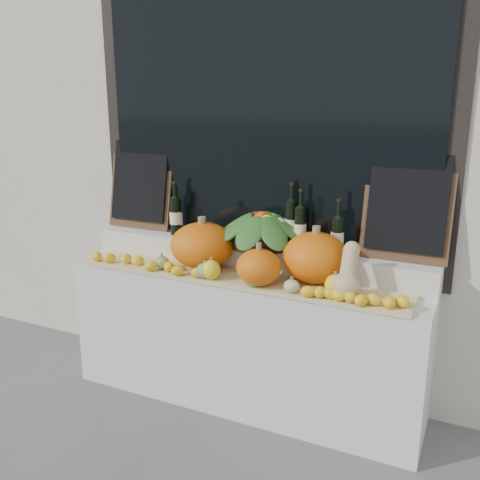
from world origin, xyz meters
name	(u,v)px	position (x,y,z in m)	size (l,w,h in m)	color
storefront_facade	(290,52)	(0.00, 2.25, 2.25)	(7.00, 0.94, 4.50)	beige
display_sill	(245,338)	(0.00, 1.52, 0.44)	(2.30, 0.55, 0.88)	silver
rear_tier	(255,255)	(0.00, 1.68, 0.96)	(2.30, 0.25, 0.16)	silver
straw_bedding	(237,278)	(0.00, 1.40, 0.89)	(2.10, 0.32, 0.03)	tan
pumpkin_left	(202,245)	(-0.27, 1.47, 1.05)	(0.41, 0.41, 0.29)	orange
pumpkin_right	(315,257)	(0.46, 1.51, 1.05)	(0.38, 0.38, 0.30)	orange
pumpkin_center	(259,267)	(0.18, 1.32, 1.01)	(0.26, 0.26, 0.21)	orange
butternut_squash	(348,275)	(0.69, 1.36, 1.03)	(0.16, 0.21, 0.30)	tan
decorative_gourds	(248,276)	(0.12, 1.30, 0.96)	(1.22, 0.17, 0.14)	#2A601C
lemon_heap	(228,277)	(0.00, 1.29, 0.94)	(2.20, 0.16, 0.06)	yellow
produce_bowl	(262,229)	(0.05, 1.66, 1.15)	(0.64, 0.64, 0.23)	black
wine_bottle_far_left	(175,216)	(-0.59, 1.66, 1.17)	(0.08, 0.08, 0.37)	black
wine_bottle_near_left	(177,217)	(-0.59, 1.68, 1.16)	(0.08, 0.08, 0.34)	black
wine_bottle_tall	(291,223)	(0.23, 1.72, 1.19)	(0.08, 0.08, 0.41)	black
wine_bottle_near_right	(300,228)	(0.31, 1.67, 1.18)	(0.08, 0.08, 0.38)	black
wine_bottle_far_right	(337,236)	(0.55, 1.63, 1.16)	(0.08, 0.08, 0.35)	black
chalkboard_left	(140,183)	(-0.92, 1.74, 1.36)	(0.50, 0.15, 0.61)	#4C331E
chalkboard_right	(407,206)	(0.92, 1.74, 1.36)	(0.50, 0.15, 0.61)	#4C331E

